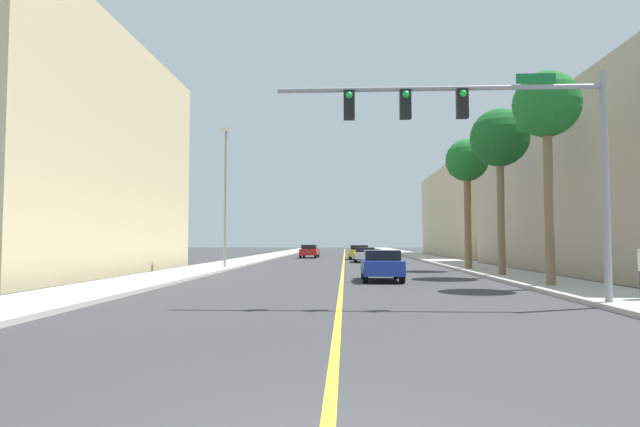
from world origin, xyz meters
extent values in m
plane|color=#38383A|center=(0.00, 42.00, 0.00)|extent=(192.00, 192.00, 0.00)
cube|color=beige|center=(-8.73, 42.00, 0.07)|extent=(3.40, 168.00, 0.15)
cube|color=#B2ADA3|center=(8.73, 42.00, 0.07)|extent=(3.40, 168.00, 0.15)
cube|color=yellow|center=(0.00, 42.00, 0.00)|extent=(0.16, 144.00, 0.01)
cube|color=beige|center=(-18.09, 23.03, 6.59)|extent=(12.99, 20.76, 13.19)
cube|color=beige|center=(17.14, 59.26, 5.32)|extent=(11.08, 27.09, 10.64)
cylinder|color=gray|center=(7.43, 10.24, 3.38)|extent=(0.20, 0.20, 6.47)
cylinder|color=gray|center=(2.82, 10.24, 6.19)|extent=(9.21, 0.14, 0.14)
cube|color=black|center=(3.51, 10.24, 5.74)|extent=(0.32, 0.24, 0.84)
sphere|color=green|center=(3.51, 10.10, 5.99)|extent=(0.20, 0.20, 0.20)
cube|color=black|center=(1.90, 10.24, 5.74)|extent=(0.32, 0.24, 0.84)
sphere|color=green|center=(1.90, 10.10, 5.99)|extent=(0.20, 0.20, 0.20)
cube|color=black|center=(0.29, 10.24, 5.74)|extent=(0.32, 0.24, 0.84)
sphere|color=green|center=(0.29, 10.10, 5.99)|extent=(0.20, 0.20, 0.20)
cube|color=#147233|center=(5.59, 10.24, 6.44)|extent=(1.10, 0.04, 0.28)
cylinder|color=gray|center=(-7.53, 27.98, 4.51)|extent=(0.16, 0.16, 8.71)
cube|color=beige|center=(-7.53, 27.98, 9.01)|extent=(0.56, 0.28, 0.20)
cylinder|color=brown|center=(7.98, 15.65, 3.64)|extent=(0.34, 0.34, 6.98)
sphere|color=#1E6B28|center=(7.98, 15.65, 7.13)|extent=(2.55, 2.55, 2.55)
cone|color=#1E6B28|center=(8.74, 15.55, 6.93)|extent=(0.57, 1.31, 1.26)
cone|color=#1E6B28|center=(8.24, 16.37, 6.93)|extent=(1.43, 0.87, 1.25)
cone|color=#1E6B28|center=(7.56, 16.28, 6.93)|extent=(1.27, 1.01, 1.49)
cone|color=#1E6B28|center=(7.22, 15.63, 6.93)|extent=(0.46, 1.24, 1.38)
cone|color=#1E6B28|center=(7.65, 14.96, 6.93)|extent=(1.31, 0.94, 1.10)
cone|color=#1E6B28|center=(8.34, 14.97, 6.93)|extent=(1.47, 1.07, 1.33)
cylinder|color=brown|center=(7.97, 21.69, 3.60)|extent=(0.36, 0.36, 6.90)
sphere|color=#195B23|center=(7.97, 21.69, 7.05)|extent=(2.92, 2.92, 2.92)
cone|color=#195B23|center=(8.84, 21.59, 6.85)|extent=(0.57, 1.47, 1.23)
cone|color=#195B23|center=(8.39, 22.46, 6.85)|extent=(1.44, 1.06, 1.32)
cone|color=#195B23|center=(7.42, 22.37, 6.85)|extent=(1.31, 1.18, 1.44)
cone|color=#195B23|center=(7.10, 21.67, 6.85)|extent=(0.46, 1.37, 1.23)
cone|color=#195B23|center=(7.56, 20.91, 6.85)|extent=(1.16, 0.84, 1.40)
cone|color=#195B23|center=(8.46, 20.96, 6.85)|extent=(1.23, 0.99, 1.50)
cylinder|color=brown|center=(7.75, 27.73, 3.51)|extent=(0.43, 0.43, 6.72)
sphere|color=#1E6B28|center=(7.75, 27.73, 6.87)|extent=(2.64, 2.64, 2.64)
cone|color=#1E6B28|center=(8.54, 27.75, 6.67)|extent=(0.47, 1.39, 1.03)
cone|color=#1E6B28|center=(8.15, 28.41, 6.67)|extent=(1.12, 0.84, 1.47)
cone|color=#1E6B28|center=(7.38, 28.43, 6.67)|extent=(1.27, 0.92, 1.27)
cone|color=#1E6B28|center=(6.96, 27.74, 6.67)|extent=(0.45, 1.20, 1.46)
cone|color=#1E6B28|center=(7.34, 27.05, 6.67)|extent=(1.37, 1.05, 1.43)
cone|color=#1E6B28|center=(8.03, 26.98, 6.67)|extent=(1.31, 0.84, 1.05)
cube|color=white|center=(1.80, 40.05, 0.60)|extent=(1.80, 4.32, 0.55)
cube|color=black|center=(1.80, 39.74, 1.07)|extent=(1.57, 2.10, 0.40)
cylinder|color=black|center=(1.00, 41.65, 0.32)|extent=(0.22, 0.64, 0.64)
cylinder|color=black|center=(2.57, 41.66, 0.32)|extent=(0.22, 0.64, 0.64)
cylinder|color=black|center=(1.03, 38.44, 0.32)|extent=(0.22, 0.64, 0.64)
cylinder|color=black|center=(2.59, 38.45, 0.32)|extent=(0.22, 0.64, 0.64)
cube|color=gold|center=(1.49, 46.53, 0.65)|extent=(2.01, 3.98, 0.66)
cube|color=black|center=(1.49, 46.46, 1.20)|extent=(1.73, 1.85, 0.43)
cylinder|color=black|center=(0.59, 47.92, 0.32)|extent=(0.24, 0.65, 0.64)
cylinder|color=black|center=(2.31, 47.96, 0.32)|extent=(0.24, 0.65, 0.64)
cylinder|color=black|center=(0.66, 45.09, 0.32)|extent=(0.24, 0.65, 0.64)
cylinder|color=black|center=(2.38, 45.13, 0.32)|extent=(0.24, 0.65, 0.64)
cube|color=#1E389E|center=(1.82, 19.33, 0.64)|extent=(1.78, 3.89, 0.64)
cube|color=black|center=(1.82, 19.07, 1.18)|extent=(1.56, 1.82, 0.44)
cylinder|color=black|center=(1.04, 20.73, 0.32)|extent=(0.22, 0.64, 0.64)
cylinder|color=black|center=(2.61, 20.73, 0.32)|extent=(0.22, 0.64, 0.64)
cylinder|color=black|center=(1.03, 17.94, 0.32)|extent=(0.22, 0.64, 0.64)
cylinder|color=black|center=(2.60, 17.94, 0.32)|extent=(0.22, 0.64, 0.64)
cube|color=red|center=(-3.73, 51.06, 0.64)|extent=(1.91, 4.57, 0.64)
cube|color=black|center=(-3.74, 50.85, 1.19)|extent=(1.63, 2.06, 0.45)
cylinder|color=black|center=(-4.48, 52.80, 0.32)|extent=(0.24, 0.65, 0.64)
cylinder|color=black|center=(-2.89, 52.75, 0.32)|extent=(0.24, 0.65, 0.64)
cylinder|color=black|center=(-4.57, 49.37, 0.32)|extent=(0.24, 0.65, 0.64)
cylinder|color=black|center=(-2.98, 49.33, 0.32)|extent=(0.24, 0.65, 0.64)
camera|label=1|loc=(0.18, -4.34, 1.83)|focal=28.74mm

